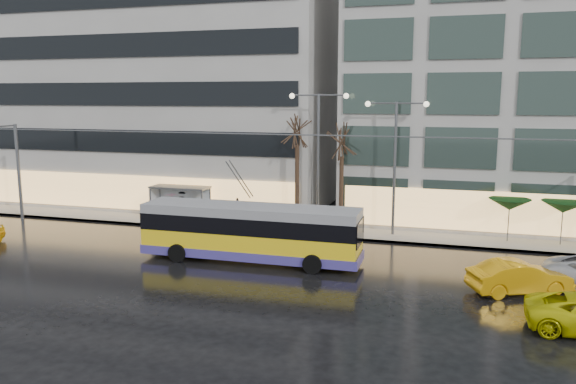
% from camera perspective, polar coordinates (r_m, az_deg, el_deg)
% --- Properties ---
extents(ground, '(140.00, 140.00, 0.00)m').
position_cam_1_polar(ground, '(28.64, -5.97, -8.63)').
color(ground, black).
rests_on(ground, ground).
extents(sidewalk, '(80.00, 10.00, 0.15)m').
position_cam_1_polar(sidewalk, '(41.00, 4.05, -2.87)').
color(sidewalk, gray).
rests_on(sidewalk, ground).
extents(kerb, '(80.00, 0.10, 0.15)m').
position_cam_1_polar(kerb, '(36.30, 2.38, -4.51)').
color(kerb, slate).
rests_on(kerb, ground).
extents(building_left, '(34.00, 14.00, 22.00)m').
position_cam_1_polar(building_left, '(51.47, -14.95, 11.80)').
color(building_left, '#A09D99').
rests_on(building_left, sidewalk).
extents(trolleybus, '(12.16, 4.76, 5.63)m').
position_cam_1_polar(trolleybus, '(30.90, -3.85, -4.29)').
color(trolleybus, yellow).
rests_on(trolleybus, ground).
extents(catenary, '(42.24, 5.12, 7.00)m').
position_cam_1_polar(catenary, '(34.70, 0.39, 1.87)').
color(catenary, '#595B60').
rests_on(catenary, ground).
extents(bus_shelter, '(4.20, 1.60, 2.51)m').
position_cam_1_polar(bus_shelter, '(41.04, -11.25, -0.33)').
color(bus_shelter, '#595B60').
rests_on(bus_shelter, sidewalk).
extents(street_lamp_near, '(3.96, 0.36, 9.03)m').
position_cam_1_polar(street_lamp_near, '(37.02, 3.10, 5.06)').
color(street_lamp_near, '#595B60').
rests_on(street_lamp_near, sidewalk).
extents(street_lamp_far, '(3.96, 0.36, 8.53)m').
position_cam_1_polar(street_lamp_far, '(36.24, 10.84, 4.36)').
color(street_lamp_far, '#595B60').
rests_on(street_lamp_far, sidewalk).
extents(tree_a, '(3.20, 3.20, 8.40)m').
position_cam_1_polar(tree_a, '(37.51, 0.94, 6.81)').
color(tree_a, black).
rests_on(tree_a, sidewalk).
extents(tree_b, '(3.20, 3.20, 7.70)m').
position_cam_1_polar(tree_b, '(37.07, 5.52, 5.66)').
color(tree_b, black).
rests_on(tree_b, sidewalk).
extents(parasol_a, '(2.50, 2.50, 2.65)m').
position_cam_1_polar(parasol_a, '(36.89, 21.59, -1.19)').
color(parasol_a, '#595B60').
rests_on(parasol_a, sidewalk).
extents(parasol_b, '(2.50, 2.50, 2.65)m').
position_cam_1_polar(parasol_b, '(37.31, 26.17, -1.39)').
color(parasol_b, '#595B60').
rests_on(parasol_b, sidewalk).
extents(taxi_b, '(4.89, 3.38, 1.53)m').
position_cam_1_polar(taxi_b, '(28.21, 22.45, -7.99)').
color(taxi_b, '#EA9E0C').
rests_on(taxi_b, ground).
extents(pedestrian_a, '(1.23, 1.24, 2.19)m').
position_cam_1_polar(pedestrian_a, '(39.87, -11.72, -1.22)').
color(pedestrian_a, black).
rests_on(pedestrian_a, sidewalk).
extents(pedestrian_b, '(1.02, 1.02, 1.66)m').
position_cam_1_polar(pedestrian_b, '(40.68, -5.16, -1.68)').
color(pedestrian_b, black).
rests_on(pedestrian_b, sidewalk).
extents(pedestrian_c, '(1.28, 0.92, 2.11)m').
position_cam_1_polar(pedestrian_c, '(41.74, -10.54, -1.10)').
color(pedestrian_c, black).
rests_on(pedestrian_c, sidewalk).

